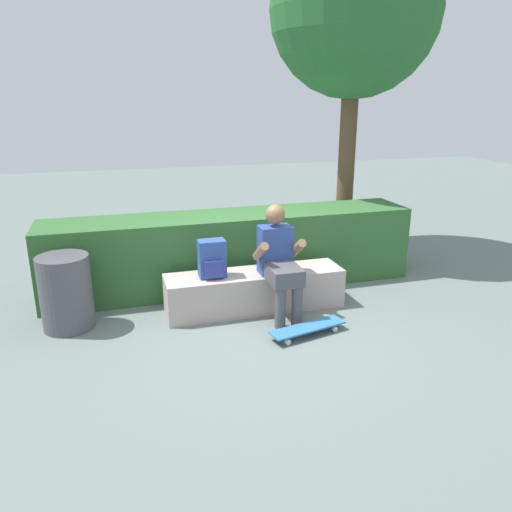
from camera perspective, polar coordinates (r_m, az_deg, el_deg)
ground_plane at (r=5.29m, az=0.76°, el=-7.27°), size 24.00×24.00×0.00m
bench_main at (r=5.46m, az=-0.13°, el=-3.99°), size 1.95×0.48×0.43m
person_skater at (r=5.18m, az=2.67°, el=-0.33°), size 0.49×0.62×1.18m
skateboard_near_person at (r=4.95m, az=5.96°, el=-8.23°), size 0.82×0.38×0.09m
backpack_on_bench at (r=5.20m, az=-5.07°, el=-0.39°), size 0.28×0.23×0.40m
hedge_row at (r=6.07m, az=-2.79°, el=0.68°), size 4.46×0.75×0.90m
tree_behind_bench at (r=7.33m, az=11.30°, el=25.82°), size 2.25×2.25×4.45m
trash_bin at (r=5.31m, az=-21.03°, el=-3.94°), size 0.51×0.51×0.76m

